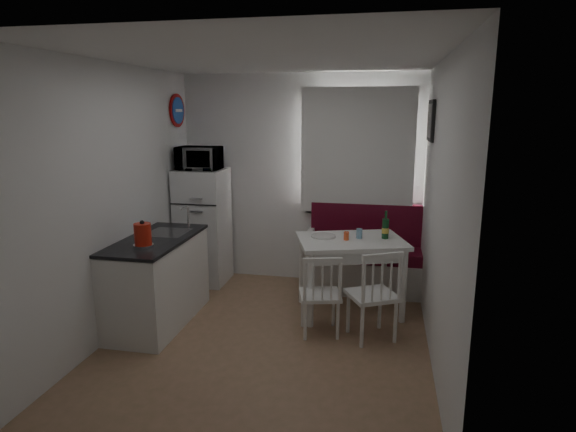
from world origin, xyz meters
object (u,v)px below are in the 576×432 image
dining_table (351,247)px  fridge (203,226)px  wine_bottle (386,225)px  chair_right (372,286)px  chair_left (319,287)px  kitchen_counter (158,280)px  bench (366,262)px  kettle (143,235)px  microwave (199,158)px

dining_table → fridge: size_ratio=0.88×
fridge → wine_bottle: (2.25, -0.50, 0.25)m
dining_table → chair_right: size_ratio=2.24×
chair_left → kitchen_counter: bearing=165.2°
bench → chair_right: (0.11, -1.38, 0.21)m
fridge → wine_bottle: size_ratio=4.82×
kettle → wine_bottle: kettle is taller
chair_right → fridge: 2.50m
kitchen_counter → dining_table: 2.04m
microwave → fridge: bearing=90.0°
bench → dining_table: size_ratio=1.14×
fridge → kettle: bearing=-88.9°
dining_table → microwave: microwave is taller
kettle → bench: bearing=40.2°
bench → wine_bottle: bearing=-70.9°
chair_left → fridge: bearing=128.3°
microwave → bench: bearing=4.6°
microwave → kettle: bearing=-88.9°
kitchen_counter → bench: (2.05, 1.36, -0.11)m
bench → chair_left: 1.43m
kettle → wine_bottle: 2.46m
kitchen_counter → chair_right: kitchen_counter is taller
microwave → chair_right: bearing=-29.5°
kitchen_counter → wine_bottle: size_ratio=4.41×
kitchen_counter → microwave: (0.02, 1.19, 1.13)m
kettle → chair_right: bearing=8.5°
chair_left → fridge: fridge is taller
bench → microwave: microwave is taller
fridge → kitchen_counter: bearing=-90.9°
microwave → kettle: size_ratio=2.02×
chair_right → wine_bottle: 0.87m
chair_right → microwave: size_ratio=1.12×
chair_right → fridge: (-2.15, 1.27, 0.17)m
chair_right → microwave: (-2.15, 1.22, 1.03)m
chair_right → kettle: kettle is taller
fridge → wine_bottle: bearing=-12.6°
chair_left → microwave: bearing=129.4°
dining_table → fridge: bearing=144.8°
kitchen_counter → kettle: 0.66m
dining_table → fridge: 1.99m
bench → wine_bottle: wine_bottle is taller
bench → kettle: (-2.00, -1.69, 0.68)m
chair_left → chair_right: 0.50m
wine_bottle → chair_right: bearing=-97.5°
microwave → wine_bottle: bearing=-11.4°
kitchen_counter → bench: bearing=33.5°
chair_right → wine_bottle: wine_bottle is taller
chair_right → bench: bearing=67.1°
chair_right → kettle: (-2.12, -0.31, 0.47)m
kitchen_counter → chair_left: bearing=-0.4°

